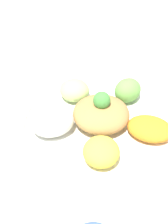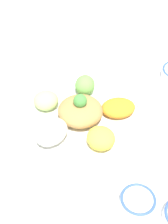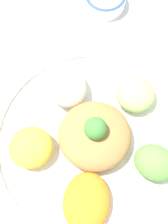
{
  "view_description": "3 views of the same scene",
  "coord_description": "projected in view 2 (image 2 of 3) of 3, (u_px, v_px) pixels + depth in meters",
  "views": [
    {
      "loc": [
        0.23,
        -0.54,
        0.52
      ],
      "look_at": [
        -0.03,
        -0.02,
        0.03
      ],
      "focal_mm": 50.0,
      "sensor_mm": 36.0,
      "label": 1
    },
    {
      "loc": [
        -0.02,
        -0.67,
        0.7
      ],
      "look_at": [
        0.02,
        -0.04,
        0.05
      ],
      "focal_mm": 50.0,
      "sensor_mm": 36.0,
      "label": 2
    },
    {
      "loc": [
        0.18,
        -0.01,
        0.59
      ],
      "look_at": [
        -0.02,
        -0.06,
        0.06
      ],
      "focal_mm": 50.0,
      "sensor_mm": 36.0,
      "label": 3
    }
  ],
  "objects": [
    {
      "name": "rice_bowl_plain",
      "position": [
        138.0,
        201.0,
        0.74
      ],
      "size": [
        0.09,
        0.09,
        0.03
      ],
      "color": "white",
      "rests_on": "ground_plane"
    },
    {
      "name": "salad_platter",
      "position": [
        80.0,
        117.0,
        0.92
      ],
      "size": [
        0.4,
        0.4,
        0.11
      ],
      "color": "white",
      "rests_on": "ground_plane"
    },
    {
      "name": "serving_spoon_main",
      "position": [
        8.0,
        93.0,
        1.03
      ],
      "size": [
        0.11,
        0.09,
        0.01
      ],
      "rotation": [
        0.0,
        0.0,
        5.63
      ],
      "color": "beige",
      "rests_on": "ground_plane"
    },
    {
      "name": "ground_plane",
      "position": [
        75.0,
        115.0,
        0.97
      ],
      "size": [
        2.4,
        2.4,
        0.0
      ],
      "primitive_type": "plane",
      "color": "white"
    }
  ]
}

